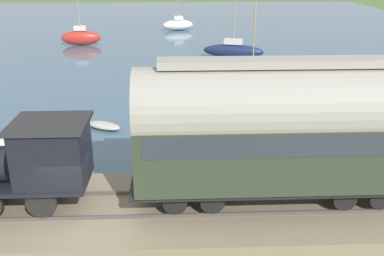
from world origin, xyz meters
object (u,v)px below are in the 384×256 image
passenger_coach (278,127)px  sailboat_navy (233,50)px  steam_locomotive (9,160)px  rowboat_far_out (104,126)px  sailboat_teal (253,68)px  rowboat_off_pier (215,105)px  rowboat_mid_harbor (9,144)px  sailboat_red (81,37)px  sailboat_white (178,24)px

passenger_coach → sailboat_navy: sailboat_navy is taller
steam_locomotive → passenger_coach: passenger_coach is taller
sailboat_navy → rowboat_far_out: sailboat_navy is taller
sailboat_teal → rowboat_off_pier: sailboat_teal is taller
steam_locomotive → rowboat_off_pier: steam_locomotive is taller
steam_locomotive → sailboat_teal: 21.81m
rowboat_off_pier → sailboat_teal: bearing=13.0°
passenger_coach → sailboat_navy: bearing=-4.6°
rowboat_far_out → rowboat_mid_harbor: size_ratio=0.87×
sailboat_red → rowboat_far_out: sailboat_red is taller
sailboat_white → rowboat_far_out: 34.83m
steam_locomotive → sailboat_teal: (18.80, -10.95, -1.52)m
sailboat_navy → sailboat_white: 17.74m
rowboat_far_out → rowboat_mid_harbor: bearing=154.3°
sailboat_navy → sailboat_teal: 7.45m
steam_locomotive → sailboat_navy: (26.24, -10.52, -1.56)m
sailboat_red → steam_locomotive: bearing=-174.6°
sailboat_white → passenger_coach: bearing=169.5°
rowboat_mid_harbor → sailboat_red: bearing=-1.7°
sailboat_red → rowboat_mid_harbor: 27.17m
steam_locomotive → rowboat_far_out: bearing=-10.2°
rowboat_far_out → rowboat_mid_harbor: rowboat_mid_harbor is taller
sailboat_navy → rowboat_far_out: 19.60m
rowboat_off_pier → rowboat_far_out: 6.74m
sailboat_navy → passenger_coach: bearing=-167.6°
steam_locomotive → rowboat_mid_harbor: (6.22, 2.36, -2.00)m
sailboat_white → steam_locomotive: bearing=158.4°
rowboat_mid_harbor → sailboat_navy: bearing=-38.1°
sailboat_white → rowboat_mid_harbor: size_ratio=3.10×
rowboat_off_pier → rowboat_mid_harbor: 11.43m
steam_locomotive → sailboat_white: 43.79m
sailboat_teal → sailboat_white: size_ratio=0.89×
passenger_coach → sailboat_navy: size_ratio=0.97×
steam_locomotive → rowboat_far_out: steam_locomotive is taller
passenger_coach → rowboat_off_pier: passenger_coach is taller
steam_locomotive → sailboat_white: size_ratio=0.87×
rowboat_off_pier → rowboat_far_out: rowboat_off_pier is taller
sailboat_white → rowboat_off_pier: sailboat_white is taller
sailboat_white → sailboat_red: sailboat_white is taller
rowboat_mid_harbor → steam_locomotive: bearing=-164.6°
sailboat_red → rowboat_far_out: (-24.52, -5.68, -0.64)m
passenger_coach → sailboat_navy: 26.45m
rowboat_off_pier → rowboat_mid_harbor: (-5.61, 9.96, 0.04)m
passenger_coach → sailboat_teal: (18.80, -2.54, -2.50)m
rowboat_far_out → rowboat_off_pier: bearing=-32.3°
steam_locomotive → rowboat_mid_harbor: bearing=20.8°
sailboat_teal → passenger_coach: bearing=150.4°
passenger_coach → rowboat_mid_harbor: 12.79m
passenger_coach → sailboat_red: size_ratio=1.41×
sailboat_white → sailboat_red: size_ratio=1.14×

